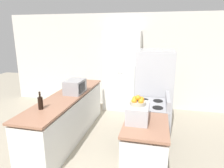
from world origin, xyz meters
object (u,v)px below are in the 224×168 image
at_px(fruit_bowl, 138,101).
at_px(toaster_oven, 138,113).
at_px(refrigerator, 154,92).
at_px(microwave, 75,87).
at_px(pantry_cabinet, 122,71).
at_px(wine_bottle, 40,103).
at_px(stove, 149,127).

bearing_deg(fruit_bowl, toaster_oven, -44.56).
height_order(refrigerator, microwave, refrigerator).
relative_size(pantry_cabinet, refrigerator, 1.22).
bearing_deg(refrigerator, pantry_cabinet, 127.86).
bearing_deg(fruit_bowl, wine_bottle, 177.49).
xyz_separation_m(refrigerator, toaster_oven, (-0.19, -1.50, 0.14)).
distance_m(stove, wine_bottle, 1.90).
bearing_deg(toaster_oven, pantry_cabinet, 104.92).
xyz_separation_m(stove, toaster_oven, (-0.15, -0.72, 0.56)).
bearing_deg(microwave, stove, -11.17).
bearing_deg(microwave, fruit_bowl, -36.48).
bearing_deg(wine_bottle, stove, 20.68).
bearing_deg(refrigerator, toaster_oven, -97.16).
relative_size(pantry_cabinet, wine_bottle, 7.37).
relative_size(pantry_cabinet, toaster_oven, 4.81).
relative_size(wine_bottle, fruit_bowl, 1.29).
height_order(refrigerator, fruit_bowl, refrigerator).
distance_m(stove, microwave, 1.65).
bearing_deg(pantry_cabinet, wine_bottle, -108.17).
distance_m(microwave, fruit_bowl, 1.70).
bearing_deg(fruit_bowl, refrigerator, 82.64).
height_order(stove, microwave, microwave).
height_order(refrigerator, wine_bottle, refrigerator).
relative_size(microwave, fruit_bowl, 2.07).
xyz_separation_m(refrigerator, microwave, (-1.56, -0.49, 0.16)).
relative_size(stove, wine_bottle, 3.65).
bearing_deg(microwave, wine_bottle, -101.27).
bearing_deg(stove, microwave, 168.83).
distance_m(stove, refrigerator, 0.89).
relative_size(refrigerator, microwave, 3.78).
distance_m(pantry_cabinet, refrigerator, 1.48).
bearing_deg(toaster_oven, microwave, 143.49).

